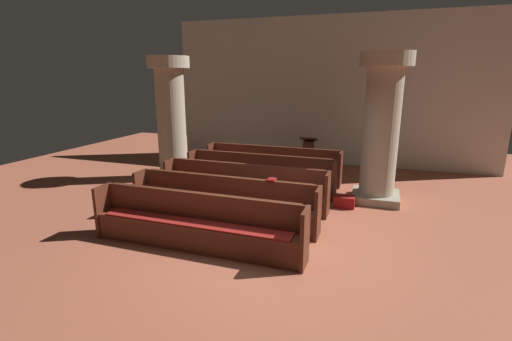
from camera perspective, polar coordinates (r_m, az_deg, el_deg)
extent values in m
plane|color=#AD5B42|center=(6.53, 2.07, -10.45)|extent=(19.20, 19.20, 0.00)
cube|color=beige|center=(11.88, 11.10, 11.83)|extent=(10.00, 0.16, 4.50)
cube|color=#562819|center=(9.87, 2.50, 0.82)|extent=(3.54, 0.38, 0.05)
cube|color=#562819|center=(9.97, 2.80, 2.44)|extent=(3.54, 0.04, 0.46)
cube|color=#492215|center=(9.97, 2.89, 3.73)|extent=(3.39, 0.06, 0.02)
cube|color=#4E2416|center=(10.51, -6.93, 1.75)|extent=(0.06, 0.44, 0.90)
cube|color=#4E2416|center=(9.52, 12.92, 0.14)|extent=(0.06, 0.44, 0.90)
cube|color=#522618|center=(9.76, 2.19, -0.61)|extent=(3.54, 0.03, 0.38)
cube|color=maroon|center=(9.84, 2.47, 0.99)|extent=(3.25, 0.32, 0.03)
cube|color=#562819|center=(8.88, 0.49, -0.73)|extent=(3.54, 0.38, 0.05)
cube|color=#562819|center=(8.97, 0.84, 1.09)|extent=(3.54, 0.04, 0.46)
cube|color=#492215|center=(8.97, 0.94, 2.52)|extent=(3.39, 0.06, 0.02)
cube|color=#4E2416|center=(9.58, -9.74, 0.40)|extent=(0.06, 0.44, 0.90)
cube|color=#4E2416|center=(8.49, 12.07, -1.56)|extent=(0.06, 0.44, 0.90)
cube|color=#522618|center=(8.78, 0.12, -2.34)|extent=(3.54, 0.03, 0.38)
cube|color=maroon|center=(8.85, 0.45, -0.54)|extent=(3.25, 0.32, 0.03)
cube|color=#562819|center=(7.91, -2.01, -2.66)|extent=(3.54, 0.38, 0.05)
cube|color=#562819|center=(7.99, -1.59, -0.60)|extent=(3.54, 0.04, 0.46)
cube|color=#492215|center=(7.98, -1.48, 1.00)|extent=(3.39, 0.06, 0.02)
cube|color=#4E2416|center=(8.69, -13.13, -1.24)|extent=(0.06, 0.44, 0.90)
cube|color=#4E2416|center=(7.47, 10.98, -3.73)|extent=(0.06, 0.44, 0.90)
cube|color=#522618|center=(7.82, -2.46, -4.49)|extent=(3.54, 0.03, 0.38)
cube|color=maroon|center=(7.88, -2.07, -2.46)|extent=(3.25, 0.32, 0.03)
cube|color=#562819|center=(6.97, -5.22, -5.12)|extent=(3.54, 0.38, 0.05)
cube|color=#562819|center=(7.04, -4.70, -2.76)|extent=(3.54, 0.05, 0.46)
cube|color=#492215|center=(7.02, -4.58, -0.94)|extent=(3.39, 0.06, 0.02)
cube|color=#4E2416|center=(7.85, -17.28, -3.23)|extent=(0.06, 0.44, 0.90)
cube|color=#4E2416|center=(6.47, 9.55, -6.58)|extent=(0.06, 0.44, 0.90)
cube|color=#522618|center=(6.90, -5.78, -7.22)|extent=(3.54, 0.03, 0.38)
cube|color=maroon|center=(6.94, -5.29, -4.90)|extent=(3.25, 0.32, 0.03)
cube|color=#562819|center=(6.08, -9.42, -8.29)|extent=(3.54, 0.38, 0.05)
cube|color=#562819|center=(6.13, -8.77, -5.55)|extent=(3.54, 0.04, 0.46)
cube|color=#492215|center=(6.09, -8.65, -3.47)|extent=(3.39, 0.06, 0.02)
cube|color=#4E2416|center=(7.07, -22.42, -5.66)|extent=(0.06, 0.44, 0.90)
cube|color=#4E2416|center=(5.49, 7.57, -10.44)|extent=(0.06, 0.44, 0.90)
cube|color=#522618|center=(6.03, -10.15, -10.73)|extent=(3.54, 0.03, 0.38)
cube|color=maroon|center=(6.05, -9.53, -8.05)|extent=(3.25, 0.32, 0.03)
cube|color=#9F967E|center=(8.79, 17.99, -3.86)|extent=(1.02, 1.02, 0.18)
cylinder|color=#ADA389|center=(8.46, 18.77, 5.62)|extent=(0.76, 0.76, 2.76)
cylinder|color=#B6AB90|center=(8.38, 19.65, 15.98)|extent=(1.10, 1.10, 0.30)
cube|color=#9F967E|center=(10.47, -12.52, -0.56)|extent=(1.02, 1.02, 0.18)
cylinder|color=#ADA389|center=(10.20, -12.97, 7.42)|extent=(0.76, 0.76, 2.76)
cylinder|color=#B6AB90|center=(10.13, -13.48, 16.02)|extent=(1.10, 1.10, 0.30)
cube|color=#411E13|center=(10.75, 8.00, -0.31)|extent=(0.45, 0.45, 0.06)
cube|color=#4C2316|center=(10.64, 8.09, 2.01)|extent=(0.28, 0.28, 0.95)
cube|color=#502518|center=(10.54, 8.19, 4.85)|extent=(0.48, 0.35, 0.15)
cube|color=maroon|center=(6.70, 2.45, -1.41)|extent=(0.14, 0.20, 0.03)
cube|color=maroon|center=(8.18, 13.53, -4.67)|extent=(0.44, 0.31, 0.24)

